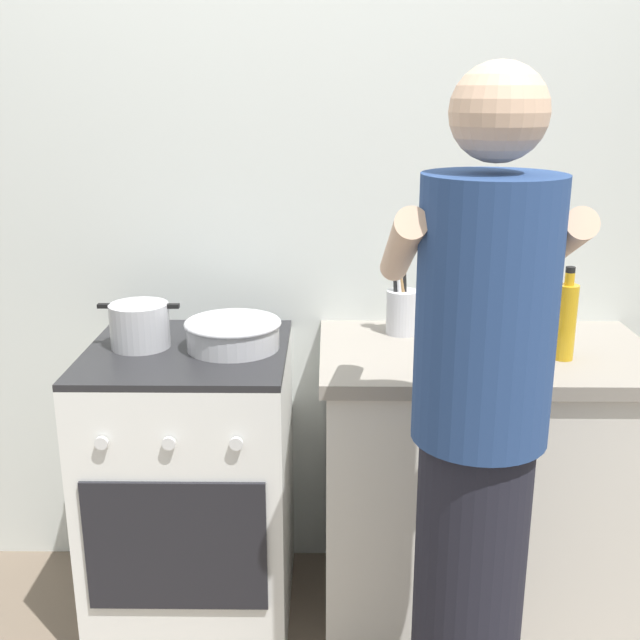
{
  "coord_description": "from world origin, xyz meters",
  "views": [
    {
      "loc": [
        0.07,
        -2.02,
        1.64
      ],
      "look_at": [
        0.05,
        0.12,
        1.0
      ],
      "focal_mm": 43.06,
      "sensor_mm": 36.0,
      "label": 1
    }
  ],
  "objects_px": {
    "spice_bottle": "(513,332)",
    "person": "(477,452)",
    "pot": "(140,325)",
    "utensil_crock": "(402,304)",
    "stove_range": "(194,484)",
    "mixing_bowl": "(233,333)",
    "oil_bottle": "(566,320)"
  },
  "relations": [
    {
      "from": "pot",
      "to": "person",
      "type": "height_order",
      "value": "person"
    },
    {
      "from": "pot",
      "to": "spice_bottle",
      "type": "bearing_deg",
      "value": 0.5
    },
    {
      "from": "mixing_bowl",
      "to": "person",
      "type": "bearing_deg",
      "value": -44.17
    },
    {
      "from": "stove_range",
      "to": "spice_bottle",
      "type": "height_order",
      "value": "spice_bottle"
    },
    {
      "from": "pot",
      "to": "utensil_crock",
      "type": "height_order",
      "value": "utensil_crock"
    },
    {
      "from": "stove_range",
      "to": "mixing_bowl",
      "type": "relative_size",
      "value": 3.1
    },
    {
      "from": "utensil_crock",
      "to": "oil_bottle",
      "type": "bearing_deg",
      "value": -27.8
    },
    {
      "from": "utensil_crock",
      "to": "oil_bottle",
      "type": "xyz_separation_m",
      "value": [
        0.44,
        -0.23,
        0.02
      ]
    },
    {
      "from": "spice_bottle",
      "to": "oil_bottle",
      "type": "distance_m",
      "value": 0.17
    },
    {
      "from": "mixing_bowl",
      "to": "oil_bottle",
      "type": "xyz_separation_m",
      "value": [
        0.96,
        -0.08,
        0.07
      ]
    },
    {
      "from": "stove_range",
      "to": "oil_bottle",
      "type": "xyz_separation_m",
      "value": [
        1.1,
        -0.07,
        0.57
      ]
    },
    {
      "from": "pot",
      "to": "utensil_crock",
      "type": "distance_m",
      "value": 0.81
    },
    {
      "from": "utensil_crock",
      "to": "spice_bottle",
      "type": "bearing_deg",
      "value": -22.0
    },
    {
      "from": "spice_bottle",
      "to": "oil_bottle",
      "type": "relative_size",
      "value": 0.36
    },
    {
      "from": "stove_range",
      "to": "oil_bottle",
      "type": "relative_size",
      "value": 3.33
    },
    {
      "from": "stove_range",
      "to": "person",
      "type": "height_order",
      "value": "person"
    },
    {
      "from": "oil_bottle",
      "to": "pot",
      "type": "bearing_deg",
      "value": 175.67
    },
    {
      "from": "utensil_crock",
      "to": "mixing_bowl",
      "type": "bearing_deg",
      "value": -163.89
    },
    {
      "from": "person",
      "to": "utensil_crock",
      "type": "bearing_deg",
      "value": 97.88
    },
    {
      "from": "utensil_crock",
      "to": "person",
      "type": "height_order",
      "value": "person"
    },
    {
      "from": "stove_range",
      "to": "mixing_bowl",
      "type": "distance_m",
      "value": 0.52
    },
    {
      "from": "mixing_bowl",
      "to": "oil_bottle",
      "type": "bearing_deg",
      "value": -5.05
    },
    {
      "from": "pot",
      "to": "utensil_crock",
      "type": "relative_size",
      "value": 0.77
    },
    {
      "from": "stove_range",
      "to": "utensil_crock",
      "type": "distance_m",
      "value": 0.87
    },
    {
      "from": "utensil_crock",
      "to": "oil_bottle",
      "type": "relative_size",
      "value": 1.17
    },
    {
      "from": "spice_bottle",
      "to": "person",
      "type": "height_order",
      "value": "person"
    },
    {
      "from": "oil_bottle",
      "to": "person",
      "type": "distance_m",
      "value": 0.64
    },
    {
      "from": "mixing_bowl",
      "to": "person",
      "type": "height_order",
      "value": "person"
    },
    {
      "from": "spice_bottle",
      "to": "person",
      "type": "relative_size",
      "value": 0.06
    },
    {
      "from": "spice_bottle",
      "to": "utensil_crock",
      "type": "bearing_deg",
      "value": 158.0
    },
    {
      "from": "pot",
      "to": "spice_bottle",
      "type": "xyz_separation_m",
      "value": [
        1.12,
        0.01,
        -0.02
      ]
    },
    {
      "from": "stove_range",
      "to": "mixing_bowl",
      "type": "bearing_deg",
      "value": 4.36
    }
  ]
}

